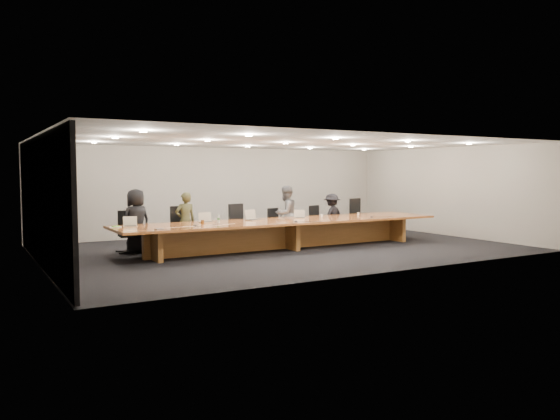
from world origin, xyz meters
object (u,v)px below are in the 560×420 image
Objects in this scene: chair_right at (319,222)px; paper_cup_near at (322,216)px; chair_left at (181,228)px; person_d at (332,216)px; mic_right at (372,217)px; water_bottle at (219,219)px; chair_mid_left at (241,224)px; laptop_a at (130,221)px; paper_cup_far at (358,214)px; chair_far_right at (361,217)px; chair_mid_right at (278,225)px; person_c at (286,214)px; person_b at (185,221)px; mic_left at (195,225)px; laptop_d at (300,214)px; laptop_b at (207,217)px; av_box at (159,229)px; amber_mug at (203,222)px; mic_center at (296,221)px; person_a at (136,221)px; laptop_c at (254,215)px; chair_far_left at (129,232)px; conference_table at (286,229)px.

chair_right is 13.39× the size of paper_cup_near.
person_d is at bearing 7.44° from chair_left.
water_bottle is at bearing 171.73° from mic_right.
laptop_a is (-3.31, -0.92, 0.29)m from chair_mid_left.
chair_far_right is at bearing 48.04° from paper_cup_far.
chair_mid_right is 5.03× the size of water_bottle.
chair_left is 3.16m from person_c.
chair_right is 6.03m from laptop_a.
person_b reaches higher than mic_left.
mic_right is (1.88, -0.78, -0.10)m from laptop_d.
mic_left is at bearing -130.11° from laptop_b.
person_d is (3.05, -0.05, 0.10)m from chair_mid_left.
person_b is 0.80m from laptop_b.
person_c is at bearing 129.48° from paper_cup_near.
laptop_a is (-5.95, -0.95, 0.36)m from chair_right.
chair_far_right reaches higher than laptop_a.
av_box is at bearing 3.94° from person_c.
amber_mug is at bearing -153.68° from laptop_d.
mic_center is at bearing -147.26° from paper_cup_near.
person_c is 1.91m from mic_center.
person_b reaches higher than paper_cup_far.
person_d is (5.98, -0.02, -0.12)m from person_a.
laptop_b is 1.32m from laptop_c.
person_a reaches higher than mic_center.
chair_mid_left is at bearing 27.66° from laptop_a.
mic_left is at bearing -173.23° from paper_cup_far.
av_box is at bearing 73.01° from person_a.
laptop_b is (0.38, -0.80, 0.31)m from chair_left.
laptop_c is at bearing -4.62° from person_d.
chair_far_left is 6.15m from person_d.
chair_far_right is at bearing 9.05° from chair_left.
av_box is (-5.56, -1.90, 0.25)m from chair_right.
chair_mid_left is (1.75, 0.04, 0.01)m from chair_left.
paper_cup_far reaches higher than av_box.
laptop_a is at bearing -179.55° from paper_cup_far.
laptop_c is at bearing -17.79° from chair_left.
chair_right is 2.85m from laptop_c.
person_b is at bearing -18.16° from person_c.
person_b is 5.06× the size of laptop_d.
mic_center is at bearing -160.75° from paper_cup_far.
conference_table is 1.42m from chair_mid_left.
paper_cup_far is at bearing -15.14° from laptop_c.
chair_right is at bearing 57.87° from laptop_d.
chair_right is 2.81× the size of laptop_c.
chair_mid_left is 2.64m from chair_right.
chair_far_right is at bearing 14.57° from mic_left.
chair_far_left reaches higher than av_box.
laptop_a is (-6.36, -0.87, 0.19)m from person_d.
laptop_d is at bearing -174.74° from chair_far_right.
amber_mug reaches higher than mic_left.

